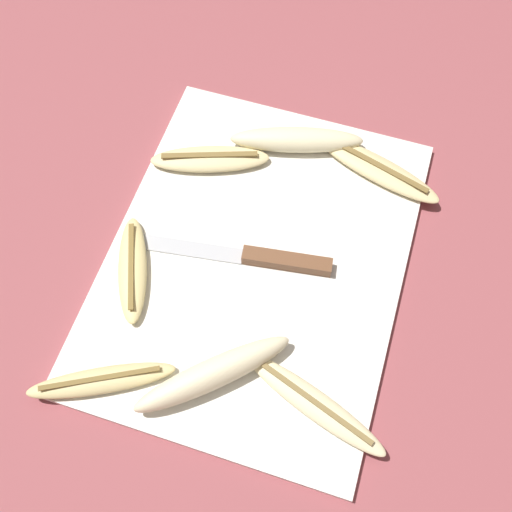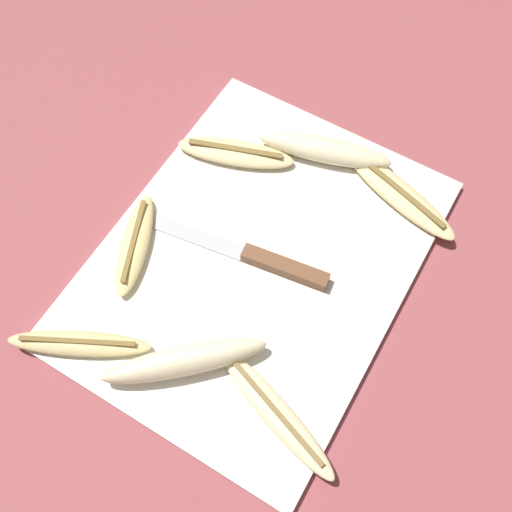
% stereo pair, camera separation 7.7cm
% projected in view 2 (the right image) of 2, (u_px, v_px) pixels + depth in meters
% --- Properties ---
extents(ground_plane, '(4.00, 4.00, 0.00)m').
position_uv_depth(ground_plane, '(256.00, 263.00, 0.80)').
color(ground_plane, '#93474C').
extents(cutting_board, '(0.50, 0.38, 0.01)m').
position_uv_depth(cutting_board, '(256.00, 261.00, 0.79)').
color(cutting_board, white).
rests_on(cutting_board, ground_plane).
extents(knife, '(0.06, 0.27, 0.02)m').
position_uv_depth(knife, '(266.00, 261.00, 0.78)').
color(knife, brown).
rests_on(knife, cutting_board).
extents(banana_pale_long, '(0.09, 0.19, 0.03)m').
position_uv_depth(banana_pale_long, '(327.00, 151.00, 0.84)').
color(banana_pale_long, beige).
rests_on(banana_pale_long, cutting_board).
extents(banana_golden_short, '(0.15, 0.09, 0.02)m').
position_uv_depth(banana_golden_short, '(135.00, 244.00, 0.78)').
color(banana_golden_short, '#EDD689').
rests_on(banana_golden_short, cutting_board).
extents(banana_mellow_near, '(0.10, 0.19, 0.02)m').
position_uv_depth(banana_mellow_near, '(400.00, 194.00, 0.82)').
color(banana_mellow_near, beige).
rests_on(banana_mellow_near, cutting_board).
extents(banana_ripe_center, '(0.10, 0.17, 0.02)m').
position_uv_depth(banana_ripe_center, '(236.00, 153.00, 0.85)').
color(banana_ripe_center, beige).
rests_on(banana_ripe_center, cutting_board).
extents(banana_spotted_left, '(0.11, 0.17, 0.02)m').
position_uv_depth(banana_spotted_left, '(79.00, 344.00, 0.72)').
color(banana_spotted_left, '#DBC684').
rests_on(banana_spotted_left, cutting_board).
extents(banana_bright_far, '(0.16, 0.17, 0.04)m').
position_uv_depth(banana_bright_far, '(184.00, 360.00, 0.70)').
color(banana_bright_far, beige).
rests_on(banana_bright_far, cutting_board).
extents(banana_cream_curved, '(0.09, 0.19, 0.02)m').
position_uv_depth(banana_cream_curved, '(276.00, 413.00, 0.69)').
color(banana_cream_curved, beige).
rests_on(banana_cream_curved, cutting_board).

